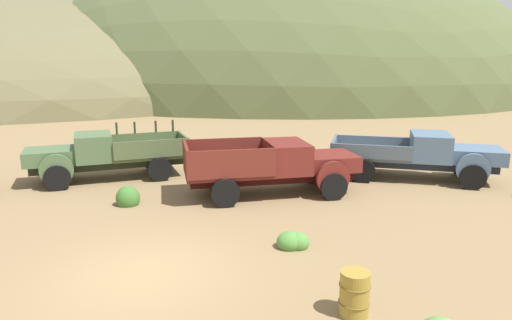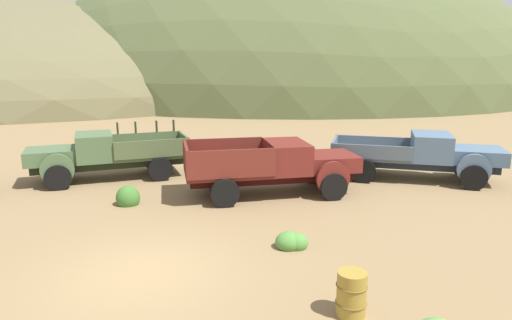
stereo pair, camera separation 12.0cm
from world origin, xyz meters
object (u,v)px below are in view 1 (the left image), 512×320
truck_oxblood (283,166)px  oil_drum_foreground (354,293)px  truck_chalk_blue (427,155)px  truck_weathered_green (97,156)px

truck_oxblood → oil_drum_foreground: bearing=-95.3°
truck_oxblood → truck_chalk_blue: size_ratio=0.94×
truck_weathered_green → truck_oxblood: truck_weathered_green is taller
truck_weathered_green → oil_drum_foreground: (7.97, -10.03, -0.56)m
truck_weathered_green → oil_drum_foreground: truck_weathered_green is taller
oil_drum_foreground → truck_oxblood: bearing=95.0°
truck_chalk_blue → truck_weathered_green: bearing=-165.4°
truck_chalk_blue → oil_drum_foreground: 11.11m
oil_drum_foreground → truck_weathered_green: bearing=128.5°
truck_oxblood → truck_chalk_blue: bearing=5.9°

